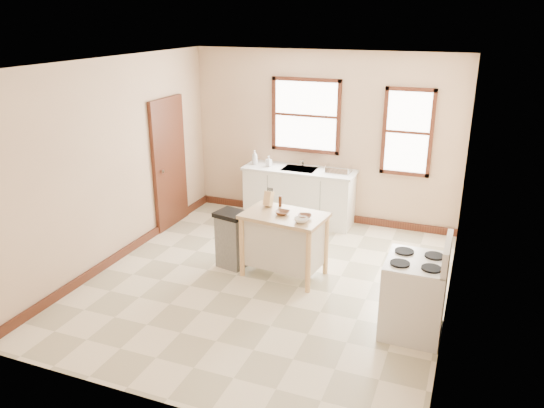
{
  "coord_description": "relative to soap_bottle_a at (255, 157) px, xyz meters",
  "views": [
    {
      "loc": [
        2.33,
        -5.78,
        3.33
      ],
      "look_at": [
        -0.08,
        0.4,
        0.94
      ],
      "focal_mm": 35.0,
      "sensor_mm": 36.0,
      "label": 1
    }
  ],
  "objects": [
    {
      "name": "wall_left",
      "position": [
        -1.16,
        -2.18,
        0.36
      ],
      "size": [
        0.04,
        5.0,
        2.8
      ],
      "primitive_type": "cube",
      "color": "#D9B48E",
      "rests_on": "ground"
    },
    {
      "name": "window_side",
      "position": [
        2.44,
        0.3,
        0.56
      ],
      "size": [
        0.77,
        0.06,
        1.37
      ],
      "primitive_type": null,
      "color": "#3F1A11",
      "rests_on": "wall_back"
    },
    {
      "name": "sink_counter",
      "position": [
        0.79,
        0.02,
        -0.58
      ],
      "size": [
        1.86,
        0.62,
        0.92
      ],
      "primitive_type": null,
      "color": "white",
      "rests_on": "ground"
    },
    {
      "name": "soap_bottle_b",
      "position": [
        0.27,
        -0.03,
        -0.03
      ],
      "size": [
        0.1,
        0.1,
        0.18
      ],
      "primitive_type": "imported",
      "rotation": [
        0.0,
        0.0,
        -0.25
      ],
      "color": "#B2B2B2",
      "rests_on": "sink_counter"
    },
    {
      "name": "bowl_a",
      "position": [
        1.21,
        -1.93,
        -0.15
      ],
      "size": [
        0.19,
        0.19,
        0.05
      ],
      "primitive_type": "imported",
      "rotation": [
        0.0,
        0.0,
        0.03
      ],
      "color": "brown",
      "rests_on": "kitchen_island"
    },
    {
      "name": "ceiling",
      "position": [
        1.09,
        -2.18,
        1.76
      ],
      "size": [
        5.0,
        5.0,
        0.0
      ],
      "primitive_type": "plane",
      "rotation": [
        3.14,
        0.0,
        0.0
      ],
      "color": "white",
      "rests_on": "ground"
    },
    {
      "name": "faucet",
      "position": [
        0.79,
        0.2,
        -0.01
      ],
      "size": [
        0.03,
        0.03,
        0.22
      ],
      "primitive_type": "cylinder",
      "color": "silver",
      "rests_on": "sink_counter"
    },
    {
      "name": "bowl_c",
      "position": [
        1.53,
        -2.1,
        -0.14
      ],
      "size": [
        0.21,
        0.21,
        0.06
      ],
      "primitive_type": "imported",
      "rotation": [
        0.0,
        0.0,
        0.15
      ],
      "color": "white",
      "rests_on": "kitchen_island"
    },
    {
      "name": "kitchen_island",
      "position": [
        1.23,
        -1.91,
        -0.61
      ],
      "size": [
        1.13,
        0.79,
        0.87
      ],
      "primitive_type": null,
      "rotation": [
        0.0,
        0.0,
        -0.11
      ],
      "color": "tan",
      "rests_on": "ground"
    },
    {
      "name": "wall_back",
      "position": [
        1.09,
        0.32,
        0.36
      ],
      "size": [
        4.5,
        0.04,
        2.8
      ],
      "primitive_type": "cube",
      "color": "#D9B48E",
      "rests_on": "ground"
    },
    {
      "name": "baseboard_left",
      "position": [
        -1.13,
        -2.18,
        -0.98
      ],
      "size": [
        0.04,
        5.0,
        0.12
      ],
      "primitive_type": "cube",
      "color": "#3F1A11",
      "rests_on": "ground"
    },
    {
      "name": "window_main",
      "position": [
        0.79,
        0.3,
        0.71
      ],
      "size": [
        1.17,
        0.06,
        1.22
      ],
      "primitive_type": null,
      "color": "#3F1A11",
      "rests_on": "wall_back"
    },
    {
      "name": "knife_block",
      "position": [
        0.93,
        -1.7,
        -0.07
      ],
      "size": [
        0.11,
        0.11,
        0.2
      ],
      "primitive_type": null,
      "rotation": [
        0.0,
        0.0,
        -0.14
      ],
      "color": "tan",
      "rests_on": "kitchen_island"
    },
    {
      "name": "dish_rack",
      "position": [
        1.44,
        0.05,
        -0.07
      ],
      "size": [
        0.4,
        0.3,
        0.1
      ],
      "primitive_type": null,
      "rotation": [
        0.0,
        0.0,
        0.0
      ],
      "color": "silver",
      "rests_on": "sink_counter"
    },
    {
      "name": "door_left",
      "position": [
        -1.12,
        -0.88,
        0.01
      ],
      "size": [
        0.06,
        0.9,
        2.1
      ],
      "primitive_type": "cube",
      "color": "#3F1A11",
      "rests_on": "ground"
    },
    {
      "name": "wall_right",
      "position": [
        3.34,
        -2.18,
        0.36
      ],
      "size": [
        0.04,
        5.0,
        2.8
      ],
      "primitive_type": "cube",
      "color": "#D9B48E",
      "rests_on": "ground"
    },
    {
      "name": "pepper_grinder",
      "position": [
        1.08,
        -1.65,
        -0.1
      ],
      "size": [
        0.05,
        0.05,
        0.15
      ],
      "primitive_type": "cylinder",
      "rotation": [
        0.0,
        0.0,
        -0.03
      ],
      "color": "#402111",
      "rests_on": "kitchen_island"
    },
    {
      "name": "bowl_b",
      "position": [
        1.52,
        -1.94,
        -0.15
      ],
      "size": [
        0.22,
        0.22,
        0.04
      ],
      "primitive_type": "imported",
      "rotation": [
        0.0,
        0.0,
        0.3
      ],
      "color": "brown",
      "rests_on": "kitchen_island"
    },
    {
      "name": "trash_bin",
      "position": [
        0.48,
        -1.93,
        -0.64
      ],
      "size": [
        0.47,
        0.42,
        0.8
      ],
      "primitive_type": null,
      "rotation": [
        0.0,
        0.0,
        -0.21
      ],
      "color": "gray",
      "rests_on": "ground"
    },
    {
      "name": "soap_bottle_a",
      "position": [
        0.0,
        0.0,
        0.0
      ],
      "size": [
        0.1,
        0.1,
        0.24
      ],
      "primitive_type": "imported",
      "rotation": [
        0.0,
        0.0,
        0.02
      ],
      "color": "#B2B2B2",
      "rests_on": "sink_counter"
    },
    {
      "name": "floor",
      "position": [
        1.09,
        -2.18,
        -1.04
      ],
      "size": [
        5.0,
        5.0,
        0.0
      ],
      "primitive_type": "plane",
      "color": "#F6E8C3",
      "rests_on": "ground"
    },
    {
      "name": "baseboard_back",
      "position": [
        1.09,
        0.29,
        -0.98
      ],
      "size": [
        4.5,
        0.04,
        0.12
      ],
      "primitive_type": "cube",
      "color": "#3F1A11",
      "rests_on": "ground"
    },
    {
      "name": "gas_stove",
      "position": [
        3.01,
        -2.67,
        -0.48
      ],
      "size": [
        0.7,
        0.7,
        1.13
      ],
      "primitive_type": null,
      "color": "silver",
      "rests_on": "ground"
    }
  ]
}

